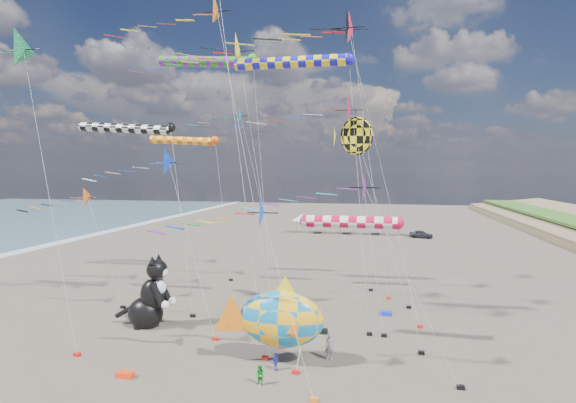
{
  "coord_description": "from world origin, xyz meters",
  "views": [
    {
      "loc": [
        6.67,
        -16.33,
        10.89
      ],
      "look_at": [
        1.03,
        12.0,
        8.87
      ],
      "focal_mm": 28.0,
      "sensor_mm": 36.0,
      "label": 1
    }
  ],
  "objects_px": {
    "cat_inflatable": "(149,291)",
    "child_green": "(260,375)",
    "person_adult": "(330,347)",
    "child_blue": "(276,362)",
    "parked_car": "(421,234)",
    "fish_inflatable": "(280,319)"
  },
  "relations": [
    {
      "from": "cat_inflatable",
      "to": "child_green",
      "type": "bearing_deg",
      "value": -32.32
    },
    {
      "from": "person_adult",
      "to": "child_blue",
      "type": "relative_size",
      "value": 1.61
    },
    {
      "from": "child_green",
      "to": "parked_car",
      "type": "relative_size",
      "value": 0.29
    },
    {
      "from": "cat_inflatable",
      "to": "child_blue",
      "type": "distance_m",
      "value": 11.47
    },
    {
      "from": "cat_inflatable",
      "to": "child_green",
      "type": "distance_m",
      "value": 12.04
    },
    {
      "from": "parked_car",
      "to": "person_adult",
      "type": "bearing_deg",
      "value": -175.68
    },
    {
      "from": "child_green",
      "to": "parked_car",
      "type": "distance_m",
      "value": 54.52
    },
    {
      "from": "cat_inflatable",
      "to": "person_adult",
      "type": "height_order",
      "value": "cat_inflatable"
    },
    {
      "from": "fish_inflatable",
      "to": "parked_car",
      "type": "xyz_separation_m",
      "value": [
        12.25,
        50.38,
        -2.0
      ]
    },
    {
      "from": "child_green",
      "to": "person_adult",
      "type": "bearing_deg",
      "value": 73.31
    },
    {
      "from": "fish_inflatable",
      "to": "person_adult",
      "type": "bearing_deg",
      "value": 22.9
    },
    {
      "from": "cat_inflatable",
      "to": "fish_inflatable",
      "type": "relative_size",
      "value": 0.79
    },
    {
      "from": "cat_inflatable",
      "to": "fish_inflatable",
      "type": "bearing_deg",
      "value": -19.54
    },
    {
      "from": "fish_inflatable",
      "to": "cat_inflatable",
      "type": "bearing_deg",
      "value": 157.9
    },
    {
      "from": "child_green",
      "to": "fish_inflatable",
      "type": "bearing_deg",
      "value": 102.86
    },
    {
      "from": "person_adult",
      "to": "cat_inflatable",
      "type": "bearing_deg",
      "value": 169.47
    },
    {
      "from": "child_green",
      "to": "child_blue",
      "type": "xyz_separation_m",
      "value": [
        0.41,
        1.84,
        -0.04
      ]
    },
    {
      "from": "fish_inflatable",
      "to": "person_adult",
      "type": "height_order",
      "value": "fish_inflatable"
    },
    {
      "from": "cat_inflatable",
      "to": "fish_inflatable",
      "type": "height_order",
      "value": "cat_inflatable"
    },
    {
      "from": "cat_inflatable",
      "to": "parked_car",
      "type": "distance_m",
      "value": 51.44
    },
    {
      "from": "fish_inflatable",
      "to": "child_green",
      "type": "height_order",
      "value": "fish_inflatable"
    },
    {
      "from": "fish_inflatable",
      "to": "person_adult",
      "type": "distance_m",
      "value": 3.42
    }
  ]
}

